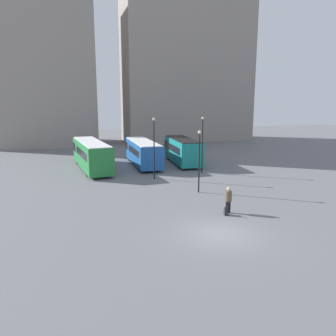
% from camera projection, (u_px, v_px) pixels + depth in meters
% --- Properties ---
extents(ground_plane, '(160.00, 160.00, 0.00)m').
position_uv_depth(ground_plane, '(219.00, 234.00, 18.69)').
color(ground_plane, slate).
extents(building_block_left, '(16.52, 13.65, 27.23)m').
position_uv_depth(building_block_left, '(45.00, 67.00, 57.35)').
color(building_block_left, gray).
rests_on(building_block_left, ground_plane).
extents(building_block_right, '(24.88, 10.56, 26.93)m').
position_uv_depth(building_block_right, '(186.00, 72.00, 65.02)').
color(building_block_right, gray).
rests_on(building_block_right, ground_plane).
extents(bus_0, '(3.68, 12.17, 3.15)m').
position_uv_depth(bus_0, '(91.00, 154.00, 37.05)').
color(bus_0, '#237A38').
rests_on(bus_0, ground_plane).
extents(bus_1, '(2.83, 11.05, 2.90)m').
position_uv_depth(bus_1, '(142.00, 152.00, 39.67)').
color(bus_1, '#1E56A3').
rests_on(bus_1, ground_plane).
extents(bus_2, '(3.42, 9.63, 3.08)m').
position_uv_depth(bus_2, '(182.00, 150.00, 40.52)').
color(bus_2, '#19847F').
rests_on(bus_2, ground_plane).
extents(traveler, '(0.55, 0.55, 1.80)m').
position_uv_depth(traveler, '(228.00, 198.00, 22.07)').
color(traveler, black).
rests_on(traveler, ground_plane).
extents(suitcase, '(0.30, 0.41, 0.72)m').
position_uv_depth(suitcase, '(226.00, 211.00, 21.76)').
color(suitcase, black).
rests_on(suitcase, ground_plane).
extents(lamp_post_0, '(0.28, 0.28, 5.95)m').
position_uv_depth(lamp_post_0, '(202.00, 141.00, 34.39)').
color(lamp_post_0, black).
rests_on(lamp_post_0, ground_plane).
extents(lamp_post_1, '(0.28, 0.28, 5.16)m').
position_uv_depth(lamp_post_1, '(199.00, 156.00, 26.81)').
color(lamp_post_1, black).
rests_on(lamp_post_1, ground_plane).
extents(lamp_post_2, '(0.28, 0.28, 5.98)m').
position_uv_depth(lamp_post_2, '(154.00, 144.00, 31.61)').
color(lamp_post_2, black).
rests_on(lamp_post_2, ground_plane).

